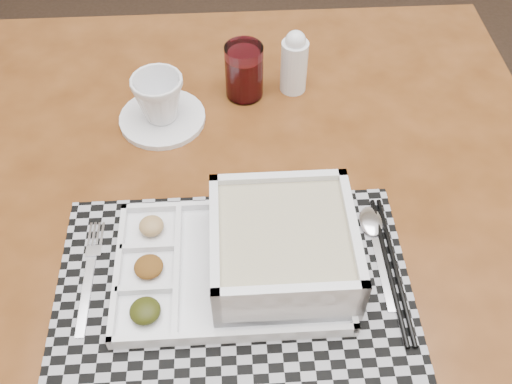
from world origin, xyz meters
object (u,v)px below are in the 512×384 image
serving_tray (269,252)px  juice_glass (244,73)px  cup (159,98)px  creamer_bottle (294,62)px  dining_table (234,242)px

serving_tray → juice_glass: size_ratio=3.32×
cup → creamer_bottle: creamer_bottle is taller
dining_table → serving_tray: 0.17m
cup → creamer_bottle: 0.25m
dining_table → creamer_bottle: (0.11, 0.29, 0.14)m
serving_tray → cup: size_ratio=3.82×
dining_table → juice_glass: (0.02, 0.27, 0.13)m
dining_table → creamer_bottle: creamer_bottle is taller
dining_table → cup: 0.27m
cup → juice_glass: bearing=5.3°
juice_glass → serving_tray: bearing=-84.5°
cup → creamer_bottle: size_ratio=0.72×
dining_table → serving_tray: size_ratio=3.36×
juice_glass → creamer_bottle: (0.09, 0.01, 0.01)m
dining_table → juice_glass: 0.30m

